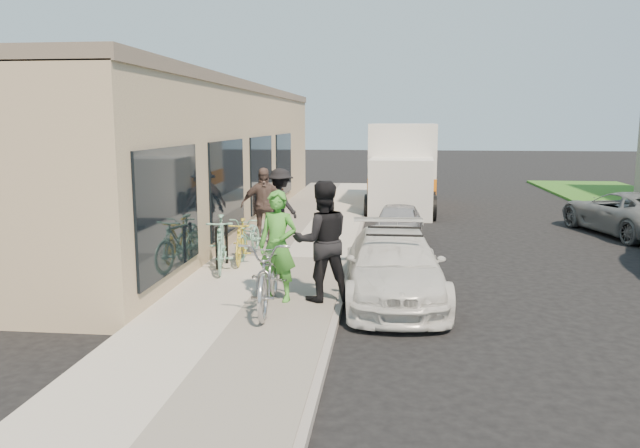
{
  "coord_description": "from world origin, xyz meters",
  "views": [
    {
      "loc": [
        0.35,
        -10.47,
        3.13
      ],
      "look_at": [
        -1.05,
        2.12,
        1.05
      ],
      "focal_mm": 35.0,
      "sensor_mm": 36.0,
      "label": 1
    }
  ],
  "objects": [
    {
      "name": "man_standing",
      "position": [
        -0.75,
        -0.3,
        1.16
      ],
      "size": [
        1.18,
        1.04,
        2.02
      ],
      "primitive_type": "imported",
      "rotation": [
        0.0,
        0.0,
        3.47
      ],
      "color": "black",
      "rests_on": "sidewalk"
    },
    {
      "name": "sandwich_board",
      "position": [
        -3.3,
        8.59,
        0.61
      ],
      "size": [
        0.69,
        0.7,
        0.91
      ],
      "rotation": [
        0.0,
        0.0,
        -0.3
      ],
      "color": "black",
      "rests_on": "sidewalk"
    },
    {
      "name": "curb",
      "position": [
        -0.45,
        3.0,
        0.07
      ],
      "size": [
        0.12,
        34.0,
        0.13
      ],
      "primitive_type": "cube",
      "color": "gray",
      "rests_on": "ground"
    },
    {
      "name": "cruiser_bike_a",
      "position": [
        -3.02,
        1.62,
        0.7
      ],
      "size": [
        0.9,
        1.89,
        1.09
      ],
      "primitive_type": "imported",
      "rotation": [
        0.0,
        0.0,
        0.22
      ],
      "color": "#7BB89F",
      "rests_on": "sidewalk"
    },
    {
      "name": "bike_rack",
      "position": [
        -3.08,
        1.93,
        0.68
      ],
      "size": [
        0.12,
        0.62,
        0.88
      ],
      "rotation": [
        0.0,
        0.0,
        -0.1
      ],
      "color": "black",
      "rests_on": "sidewalk"
    },
    {
      "name": "woman_rider",
      "position": [
        -1.48,
        -0.41,
        1.08
      ],
      "size": [
        0.77,
        0.6,
        1.86
      ],
      "primitive_type": "imported",
      "rotation": [
        0.0,
        0.0,
        -0.25
      ],
      "color": "#409331",
      "rests_on": "sidewalk"
    },
    {
      "name": "bystander_b",
      "position": [
        -2.72,
        4.5,
        1.09
      ],
      "size": [
        1.18,
        0.7,
        1.88
      ],
      "primitive_type": "imported",
      "rotation": [
        0.0,
        0.0,
        0.24
      ],
      "color": "brown",
      "rests_on": "sidewalk"
    },
    {
      "name": "bystander_a",
      "position": [
        -2.43,
        5.28,
        1.05
      ],
      "size": [
        1.31,
        1.28,
        1.8
      ],
      "primitive_type": "imported",
      "rotation": [
        0.0,
        0.0,
        2.39
      ],
      "color": "black",
      "rests_on": "sidewalk"
    },
    {
      "name": "ground",
      "position": [
        0.0,
        0.0,
        0.0
      ],
      "size": [
        120.0,
        120.0,
        0.0
      ],
      "primitive_type": "plane",
      "color": "black",
      "rests_on": "ground"
    },
    {
      "name": "cruiser_bike_b",
      "position": [
        -2.74,
        2.96,
        0.61
      ],
      "size": [
        0.67,
        1.76,
        0.91
      ],
      "primitive_type": "imported",
      "rotation": [
        0.0,
        0.0,
        -0.04
      ],
      "color": "#7BB89F",
      "rests_on": "sidewalk"
    },
    {
      "name": "sedan_silver",
      "position": [
        0.59,
        5.61,
        0.52
      ],
      "size": [
        1.47,
        3.13,
        1.04
      ],
      "primitive_type": "imported",
      "rotation": [
        0.0,
        0.0,
        -0.08
      ],
      "color": "#A8A8AE",
      "rests_on": "ground"
    },
    {
      "name": "tandem_bike",
      "position": [
        -1.53,
        -0.89,
        0.74
      ],
      "size": [
        0.95,
        2.29,
        1.17
      ],
      "primitive_type": "imported",
      "rotation": [
        0.0,
        0.0,
        0.08
      ],
      "color": "#AAAAAC",
      "rests_on": "sidewalk"
    },
    {
      "name": "far_car_gray",
      "position": [
        6.99,
        7.65,
        0.61
      ],
      "size": [
        3.02,
        4.73,
        1.21
      ],
      "primitive_type": "imported",
      "rotation": [
        0.0,
        0.0,
        3.39
      ],
      "color": "slate",
      "rests_on": "ground"
    },
    {
      "name": "sedan_white",
      "position": [
        0.46,
        0.38,
        0.61
      ],
      "size": [
        1.94,
        4.27,
        1.25
      ],
      "rotation": [
        0.0,
        0.0,
        0.06
      ],
      "color": "silver",
      "rests_on": "ground"
    },
    {
      "name": "sidewalk",
      "position": [
        -2.0,
        3.0,
        0.07
      ],
      "size": [
        3.0,
        34.0,
        0.15
      ],
      "primitive_type": "cube",
      "color": "#A9A398",
      "rests_on": "ground"
    },
    {
      "name": "storefront",
      "position": [
        -5.24,
        7.99,
        2.12
      ],
      "size": [
        3.6,
        20.0,
        4.22
      ],
      "color": "#CAB68C",
      "rests_on": "ground"
    },
    {
      "name": "cruiser_bike_c",
      "position": [
        -2.76,
        2.33,
        0.61
      ],
      "size": [
        0.57,
        1.56,
        0.92
      ],
      "primitive_type": "imported",
      "rotation": [
        0.0,
        0.0,
        0.09
      ],
      "color": "gold",
      "rests_on": "sidewalk"
    },
    {
      "name": "moving_truck",
      "position": [
        0.84,
        12.55,
        1.36
      ],
      "size": [
        2.56,
        6.31,
        3.06
      ],
      "rotation": [
        0.0,
        0.0,
        -0.04
      ],
      "color": "silver",
      "rests_on": "ground"
    }
  ]
}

